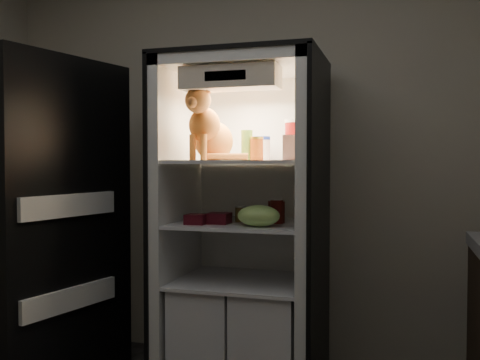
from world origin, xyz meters
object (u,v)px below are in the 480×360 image
at_px(soda_can_b, 279,212).
at_px(berry_box_left, 196,219).
at_px(tabby_cat, 209,132).
at_px(cream_carton, 291,148).
at_px(condiment_jar, 241,214).
at_px(refrigerator, 245,246).
at_px(soda_can_c, 277,211).
at_px(pepper_jar, 297,140).
at_px(berry_box_right, 219,218).
at_px(salsa_jar, 257,148).
at_px(parmesan_shaker, 247,145).
at_px(grape_bag, 259,216).
at_px(mayo_tub, 262,148).
at_px(soda_can_a, 273,210).

height_order(soda_can_b, berry_box_left, soda_can_b).
distance_m(tabby_cat, cream_carton, 0.50).
bearing_deg(cream_carton, condiment_jar, 151.34).
height_order(tabby_cat, berry_box_left, tabby_cat).
distance_m(refrigerator, soda_can_c, 0.31).
distance_m(pepper_jar, berry_box_right, 0.63).
relative_size(soda_can_c, condiment_jar, 1.44).
xyz_separation_m(tabby_cat, salsa_jar, (0.25, 0.08, -0.09)).
distance_m(parmesan_shaker, soda_can_b, 0.42).
bearing_deg(parmesan_shaker, pepper_jar, 18.39).
bearing_deg(tabby_cat, refrigerator, 49.68).
bearing_deg(grape_bag, refrigerator, 121.13).
bearing_deg(berry_box_right, salsa_jar, 31.51).
distance_m(cream_carton, berry_box_right, 0.57).
height_order(mayo_tub, cream_carton, mayo_tub).
relative_size(refrigerator, berry_box_right, 15.92).
xyz_separation_m(pepper_jar, soda_can_a, (-0.14, 0.03, -0.41)).
xyz_separation_m(mayo_tub, soda_can_a, (0.08, -0.05, -0.36)).
xyz_separation_m(soda_can_b, condiment_jar, (-0.22, -0.02, -0.02)).
bearing_deg(soda_can_a, grape_bag, -91.02).
bearing_deg(berry_box_left, soda_can_b, 25.81).
relative_size(pepper_jar, soda_can_a, 1.96).
bearing_deg(soda_can_b, berry_box_left, -154.19).
bearing_deg(cream_carton, tabby_cat, 168.91).
distance_m(pepper_jar, condiment_jar, 0.52).
relative_size(tabby_cat, cream_carton, 3.31).
height_order(salsa_jar, condiment_jar, salsa_jar).
relative_size(cream_carton, berry_box_left, 1.19).
xyz_separation_m(refrigerator, cream_carton, (0.32, -0.24, 0.56)).
relative_size(salsa_jar, berry_box_left, 1.20).
distance_m(salsa_jar, condiment_jar, 0.38).
height_order(mayo_tub, berry_box_right, mayo_tub).
distance_m(refrigerator, soda_can_b, 0.30).
relative_size(tabby_cat, soda_can_b, 3.46).
bearing_deg(soda_can_a, pepper_jar, -13.15).
bearing_deg(refrigerator, salsa_jar, -35.99).
bearing_deg(parmesan_shaker, berry_box_right, -133.70).
relative_size(salsa_jar, condiment_jar, 1.41).
bearing_deg(mayo_tub, berry_box_left, -126.96).
bearing_deg(cream_carton, grape_bag, -177.53).
xyz_separation_m(tabby_cat, cream_carton, (0.48, -0.09, -0.09)).
height_order(soda_can_c, condiment_jar, soda_can_c).
xyz_separation_m(cream_carton, condiment_jar, (-0.32, 0.18, -0.37)).
height_order(grape_bag, berry_box_right, grape_bag).
xyz_separation_m(berry_box_left, berry_box_right, (0.11, 0.06, 0.00)).
distance_m(parmesan_shaker, mayo_tub, 0.18).
relative_size(pepper_jar, condiment_jar, 2.46).
relative_size(refrigerator, soda_can_a, 16.09).
xyz_separation_m(parmesan_shaker, salsa_jar, (0.06, -0.02, -0.02)).
relative_size(mayo_tub, cream_carton, 1.09).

